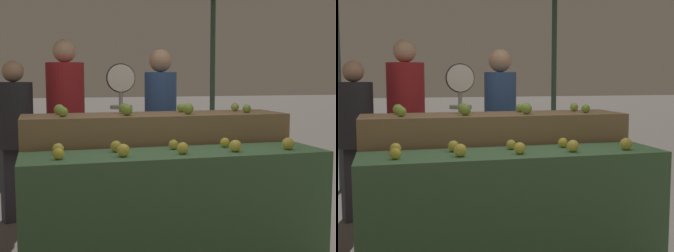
# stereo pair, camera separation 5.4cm
# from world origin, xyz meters

# --- Properties ---
(display_counter_front) EXTENTS (2.12, 0.55, 0.90)m
(display_counter_front) POSITION_xyz_m (0.00, 0.00, 0.45)
(display_counter_front) COLOR #4C7A4C
(display_counter_front) RESTS_ON ground_plane
(display_counter_back) EXTENTS (2.12, 0.55, 1.12)m
(display_counter_back) POSITION_xyz_m (0.00, 0.60, 0.56)
(display_counter_back) COLOR olive
(display_counter_back) RESTS_ON ground_plane
(apple_front_0) EXTENTS (0.07, 0.07, 0.07)m
(apple_front_0) POSITION_xyz_m (-0.80, -0.10, 0.94)
(apple_front_0) COLOR gold
(apple_front_0) RESTS_ON display_counter_front
(apple_front_1) EXTENTS (0.09, 0.09, 0.09)m
(apple_front_1) POSITION_xyz_m (-0.39, -0.10, 0.94)
(apple_front_1) COLOR yellow
(apple_front_1) RESTS_ON display_counter_front
(apple_front_2) EXTENTS (0.08, 0.08, 0.08)m
(apple_front_2) POSITION_xyz_m (0.01, -0.10, 0.94)
(apple_front_2) COLOR yellow
(apple_front_2) RESTS_ON display_counter_front
(apple_front_3) EXTENTS (0.08, 0.08, 0.08)m
(apple_front_3) POSITION_xyz_m (0.39, -0.11, 0.94)
(apple_front_3) COLOR yellow
(apple_front_3) RESTS_ON display_counter_front
(apple_front_4) EXTENTS (0.09, 0.09, 0.09)m
(apple_front_4) POSITION_xyz_m (0.79, -0.11, 0.94)
(apple_front_4) COLOR gold
(apple_front_4) RESTS_ON display_counter_front
(apple_front_5) EXTENTS (0.08, 0.08, 0.08)m
(apple_front_5) POSITION_xyz_m (-0.80, 0.11, 0.94)
(apple_front_5) COLOR yellow
(apple_front_5) RESTS_ON display_counter_front
(apple_front_6) EXTENTS (0.08, 0.08, 0.08)m
(apple_front_6) POSITION_xyz_m (-0.41, 0.11, 0.94)
(apple_front_6) COLOR gold
(apple_front_6) RESTS_ON display_counter_front
(apple_front_7) EXTENTS (0.07, 0.07, 0.07)m
(apple_front_7) POSITION_xyz_m (0.01, 0.11, 0.93)
(apple_front_7) COLOR gold
(apple_front_7) RESTS_ON display_counter_front
(apple_front_8) EXTENTS (0.07, 0.07, 0.07)m
(apple_front_8) POSITION_xyz_m (0.40, 0.11, 0.94)
(apple_front_8) COLOR gold
(apple_front_8) RESTS_ON display_counter_front
(apple_back_0) EXTENTS (0.08, 0.08, 0.08)m
(apple_back_0) POSITION_xyz_m (-0.74, 0.49, 1.16)
(apple_back_0) COLOR #84AD3D
(apple_back_0) RESTS_ON display_counter_back
(apple_back_1) EXTENTS (0.09, 0.09, 0.09)m
(apple_back_1) POSITION_xyz_m (-0.26, 0.49, 1.16)
(apple_back_1) COLOR #7AA338
(apple_back_1) RESTS_ON display_counter_back
(apple_back_2) EXTENTS (0.09, 0.09, 0.09)m
(apple_back_2) POSITION_xyz_m (0.24, 0.49, 1.16)
(apple_back_2) COLOR #84AD3D
(apple_back_2) RESTS_ON display_counter_back
(apple_back_3) EXTENTS (0.07, 0.07, 0.07)m
(apple_back_3) POSITION_xyz_m (0.75, 0.49, 1.16)
(apple_back_3) COLOR #7AA338
(apple_back_3) RESTS_ON display_counter_back
(apple_back_4) EXTENTS (0.08, 0.08, 0.08)m
(apple_back_4) POSITION_xyz_m (-0.76, 0.70, 1.16)
(apple_back_4) COLOR #8EB247
(apple_back_4) RESTS_ON display_counter_back
(apple_back_5) EXTENTS (0.09, 0.09, 0.09)m
(apple_back_5) POSITION_xyz_m (-0.24, 0.70, 1.16)
(apple_back_5) COLOR #7AA338
(apple_back_5) RESTS_ON display_counter_back
(apple_back_6) EXTENTS (0.07, 0.07, 0.07)m
(apple_back_6) POSITION_xyz_m (0.25, 0.71, 1.16)
(apple_back_6) COLOR #84AD3D
(apple_back_6) RESTS_ON display_counter_back
(apple_back_7) EXTENTS (0.07, 0.07, 0.07)m
(apple_back_7) POSITION_xyz_m (0.74, 0.71, 1.15)
(apple_back_7) COLOR #8EB247
(apple_back_7) RESTS_ON display_counter_back
(produce_scale) EXTENTS (0.26, 0.20, 1.54)m
(produce_scale) POSITION_xyz_m (-0.20, 1.12, 1.11)
(produce_scale) COLOR #99999E
(produce_scale) RESTS_ON ground_plane
(person_vendor_at_scale) EXTENTS (0.35, 0.35, 1.68)m
(person_vendor_at_scale) POSITION_xyz_m (0.23, 1.35, 0.99)
(person_vendor_at_scale) COLOR #2D2D38
(person_vendor_at_scale) RESTS_ON ground_plane
(person_customer_left) EXTENTS (0.44, 0.44, 1.80)m
(person_customer_left) POSITION_xyz_m (-0.65, 1.87, 1.04)
(person_customer_left) COLOR #2D2D38
(person_customer_left) RESTS_ON ground_plane
(person_customer_right) EXTENTS (0.45, 0.45, 1.57)m
(person_customer_right) POSITION_xyz_m (-1.15, 1.69, 0.90)
(person_customer_right) COLOR #2D2D38
(person_customer_right) RESTS_ON ground_plane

